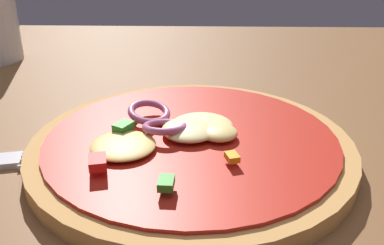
{
  "coord_description": "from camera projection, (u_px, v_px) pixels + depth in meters",
  "views": [
    {
      "loc": [
        -0.04,
        -0.28,
        0.21
      ],
      "look_at": [
        -0.05,
        0.04,
        0.06
      ],
      "focal_mm": 40.64,
      "sensor_mm": 36.0,
      "label": 1
    }
  ],
  "objects": [
    {
      "name": "pizza",
      "position": [
        190.0,
        145.0,
        0.34
      ],
      "size": [
        0.25,
        0.25,
        0.03
      ],
      "color": "tan",
      "rests_on": "dining_table"
    },
    {
      "name": "dining_table",
      "position": [
        250.0,
        192.0,
        0.33
      ],
      "size": [
        1.26,
        0.98,
        0.04
      ],
      "color": "brown",
      "rests_on": "ground"
    }
  ]
}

